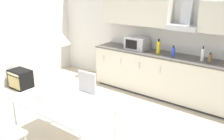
{
  "coord_description": "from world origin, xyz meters",
  "views": [
    {
      "loc": [
        2.51,
        -2.3,
        2.31
      ],
      "look_at": [
        0.22,
        0.74,
        1.0
      ],
      "focal_mm": 40.0,
      "sensor_mm": 36.0,
      "label": 1
    }
  ],
  "objects_px": {
    "bottle_white": "(203,55)",
    "guitar_amp": "(21,79)",
    "bottle_brown": "(210,58)",
    "chair_far_left": "(84,92)",
    "bottle_blue": "(173,52)",
    "microwave": "(137,43)",
    "dining_table": "(62,104)",
    "pendant_lamp": "(57,35)",
    "bottle_yellow": "(158,47)"
  },
  "relations": [
    {
      "from": "microwave",
      "to": "bottle_yellow",
      "type": "height_order",
      "value": "bottle_yellow"
    },
    {
      "from": "chair_far_left",
      "to": "guitar_amp",
      "type": "relative_size",
      "value": 1.67
    },
    {
      "from": "bottle_brown",
      "to": "chair_far_left",
      "type": "relative_size",
      "value": 0.21
    },
    {
      "from": "microwave",
      "to": "chair_far_left",
      "type": "xyz_separation_m",
      "value": [
        0.02,
        -1.76,
        -0.54
      ]
    },
    {
      "from": "bottle_white",
      "to": "bottle_blue",
      "type": "xyz_separation_m",
      "value": [
        -0.58,
        -0.02,
        -0.03
      ]
    },
    {
      "from": "chair_far_left",
      "to": "guitar_amp",
      "type": "xyz_separation_m",
      "value": [
        -2.17,
        0.16,
        -0.31
      ]
    },
    {
      "from": "bottle_white",
      "to": "pendant_lamp",
      "type": "relative_size",
      "value": 0.9
    },
    {
      "from": "bottle_white",
      "to": "pendant_lamp",
      "type": "xyz_separation_m",
      "value": [
        -1.11,
        -2.53,
        0.63
      ]
    },
    {
      "from": "microwave",
      "to": "bottle_white",
      "type": "distance_m",
      "value": 1.46
    },
    {
      "from": "bottle_blue",
      "to": "guitar_amp",
      "type": "relative_size",
      "value": 0.43
    },
    {
      "from": "microwave",
      "to": "dining_table",
      "type": "bearing_deg",
      "value": -82.2
    },
    {
      "from": "bottle_white",
      "to": "dining_table",
      "type": "bearing_deg",
      "value": -113.73
    },
    {
      "from": "bottle_white",
      "to": "bottle_yellow",
      "type": "xyz_separation_m",
      "value": [
        -0.91,
        -0.01,
        0.01
      ]
    },
    {
      "from": "bottle_brown",
      "to": "pendant_lamp",
      "type": "relative_size",
      "value": 0.57
    },
    {
      "from": "bottle_blue",
      "to": "bottle_brown",
      "type": "bearing_deg",
      "value": 3.04
    },
    {
      "from": "bottle_yellow",
      "to": "guitar_amp",
      "type": "xyz_separation_m",
      "value": [
        -2.7,
        -1.57,
        -0.85
      ]
    },
    {
      "from": "bottle_white",
      "to": "chair_far_left",
      "type": "xyz_separation_m",
      "value": [
        -1.44,
        -1.74,
        -0.53
      ]
    },
    {
      "from": "bottle_blue",
      "to": "pendant_lamp",
      "type": "xyz_separation_m",
      "value": [
        -0.53,
        -2.51,
        0.66
      ]
    },
    {
      "from": "pendant_lamp",
      "to": "dining_table",
      "type": "bearing_deg",
      "value": 0.0
    },
    {
      "from": "guitar_amp",
      "to": "bottle_blue",
      "type": "bearing_deg",
      "value": 27.31
    },
    {
      "from": "microwave",
      "to": "guitar_amp",
      "type": "relative_size",
      "value": 0.92
    },
    {
      "from": "bottle_white",
      "to": "guitar_amp",
      "type": "height_order",
      "value": "bottle_white"
    },
    {
      "from": "guitar_amp",
      "to": "chair_far_left",
      "type": "bearing_deg",
      "value": -4.17
    },
    {
      "from": "bottle_brown",
      "to": "bottle_white",
      "type": "distance_m",
      "value": 0.14
    },
    {
      "from": "bottle_brown",
      "to": "pendant_lamp",
      "type": "bearing_deg",
      "value": -116.06
    },
    {
      "from": "bottle_brown",
      "to": "chair_far_left",
      "type": "distance_m",
      "value": 2.42
    },
    {
      "from": "microwave",
      "to": "pendant_lamp",
      "type": "xyz_separation_m",
      "value": [
        0.35,
        -2.55,
        0.61
      ]
    },
    {
      "from": "bottle_yellow",
      "to": "bottle_blue",
      "type": "distance_m",
      "value": 0.34
    },
    {
      "from": "bottle_yellow",
      "to": "dining_table",
      "type": "distance_m",
      "value": 2.55
    },
    {
      "from": "microwave",
      "to": "dining_table",
      "type": "xyz_separation_m",
      "value": [
        0.35,
        -2.55,
        -0.37
      ]
    },
    {
      "from": "bottle_blue",
      "to": "chair_far_left",
      "type": "distance_m",
      "value": 1.99
    },
    {
      "from": "microwave",
      "to": "chair_far_left",
      "type": "bearing_deg",
      "value": -89.45
    },
    {
      "from": "bottle_brown",
      "to": "guitar_amp",
      "type": "distance_m",
      "value": 4.16
    },
    {
      "from": "dining_table",
      "to": "bottle_blue",
      "type": "bearing_deg",
      "value": 78.05
    },
    {
      "from": "bottle_white",
      "to": "bottle_blue",
      "type": "bearing_deg",
      "value": -178.26
    },
    {
      "from": "microwave",
      "to": "bottle_blue",
      "type": "distance_m",
      "value": 0.88
    },
    {
      "from": "dining_table",
      "to": "bottle_white",
      "type": "bearing_deg",
      "value": 66.27
    },
    {
      "from": "bottle_white",
      "to": "guitar_amp",
      "type": "relative_size",
      "value": 0.55
    },
    {
      "from": "chair_far_left",
      "to": "bottle_yellow",
      "type": "bearing_deg",
      "value": 72.95
    },
    {
      "from": "pendant_lamp",
      "to": "bottle_brown",
      "type": "bearing_deg",
      "value": 63.94
    },
    {
      "from": "bottle_white",
      "to": "chair_far_left",
      "type": "distance_m",
      "value": 2.32
    },
    {
      "from": "pendant_lamp",
      "to": "bottle_yellow",
      "type": "bearing_deg",
      "value": 85.51
    },
    {
      "from": "bottle_white",
      "to": "pendant_lamp",
      "type": "height_order",
      "value": "pendant_lamp"
    },
    {
      "from": "guitar_amp",
      "to": "dining_table",
      "type": "bearing_deg",
      "value": -20.7
    },
    {
      "from": "bottle_brown",
      "to": "microwave",
      "type": "bearing_deg",
      "value": 179.98
    },
    {
      "from": "bottle_brown",
      "to": "chair_far_left",
      "type": "xyz_separation_m",
      "value": [
        -1.58,
        -1.76,
        -0.48
      ]
    },
    {
      "from": "bottle_brown",
      "to": "bottle_blue",
      "type": "xyz_separation_m",
      "value": [
        -0.72,
        -0.04,
        0.02
      ]
    },
    {
      "from": "chair_far_left",
      "to": "pendant_lamp",
      "type": "relative_size",
      "value": 2.72
    },
    {
      "from": "dining_table",
      "to": "guitar_amp",
      "type": "height_order",
      "value": "dining_table"
    },
    {
      "from": "guitar_amp",
      "to": "pendant_lamp",
      "type": "distance_m",
      "value": 3.05
    }
  ]
}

